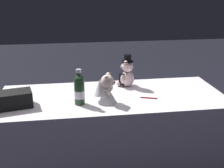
% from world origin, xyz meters
% --- Properties ---
extents(reception_table, '(1.84, 0.75, 0.72)m').
position_xyz_m(reception_table, '(0.00, 0.00, 0.36)').
color(reception_table, white).
rests_on(reception_table, ground_plane).
extents(teddy_bear_groom, '(0.16, 0.15, 0.29)m').
position_xyz_m(teddy_bear_groom, '(0.16, 0.21, 0.83)').
color(teddy_bear_groom, beige).
rests_on(teddy_bear_groom, reception_table).
extents(teddy_bear_bride, '(0.21, 0.17, 0.23)m').
position_xyz_m(teddy_bear_bride, '(-0.07, -0.14, 0.83)').
color(teddy_bear_bride, white).
rests_on(teddy_bear_bride, reception_table).
extents(champagne_bottle, '(0.08, 0.08, 0.27)m').
position_xyz_m(champagne_bottle, '(-0.27, -0.14, 0.84)').
color(champagne_bottle, '#224123').
rests_on(champagne_bottle, reception_table).
extents(signing_pen, '(0.14, 0.05, 0.01)m').
position_xyz_m(signing_pen, '(0.28, -0.10, 0.73)').
color(signing_pen, maroon).
rests_on(signing_pen, reception_table).
extents(gift_case_black, '(0.31, 0.22, 0.12)m').
position_xyz_m(gift_case_black, '(-0.76, -0.12, 0.78)').
color(gift_case_black, black).
rests_on(gift_case_black, reception_table).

